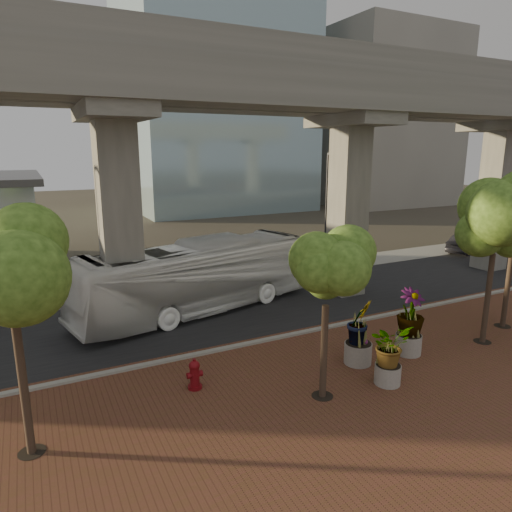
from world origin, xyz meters
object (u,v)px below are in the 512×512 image
transit_bus (198,277)px  parked_car (466,244)px  fire_hydrant (195,374)px  planter_front (389,348)px

transit_bus → parked_car: bearing=-95.2°
parked_car → fire_hydrant: (-25.73, -10.34, -0.13)m
parked_car → transit_bus: bearing=79.0°
fire_hydrant → planter_front: bearing=-23.9°
transit_bus → parked_car: 23.26m
parked_car → fire_hydrant: 27.73m
parked_car → fire_hydrant: size_ratio=4.03×
transit_bus → fire_hydrant: size_ratio=11.85×
fire_hydrant → parked_car: bearing=21.9°
transit_bus → planter_front: bearing=-174.6°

